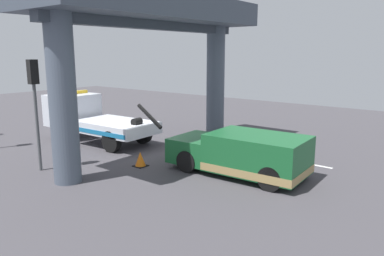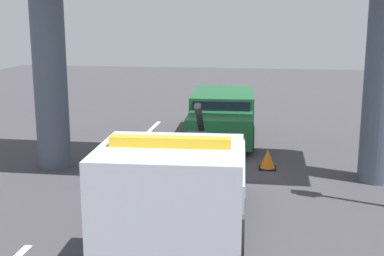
% 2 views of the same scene
% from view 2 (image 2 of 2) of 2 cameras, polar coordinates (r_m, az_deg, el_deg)
% --- Properties ---
extents(ground_plane, '(60.00, 40.00, 0.10)m').
position_cam_2_polar(ground_plane, '(14.22, 1.53, -5.70)').
color(ground_plane, '#423F44').
extents(lane_stripe_west, '(2.60, 0.16, 0.01)m').
position_cam_2_polar(lane_stripe_west, '(20.40, -4.38, -0.02)').
color(lane_stripe_west, silver).
rests_on(lane_stripe_west, ground).
extents(lane_stripe_mid, '(2.60, 0.16, 0.01)m').
position_cam_2_polar(lane_stripe_mid, '(14.80, -9.55, -4.92)').
color(lane_stripe_mid, silver).
rests_on(lane_stripe_mid, ground).
extents(tow_truck_white, '(7.30, 2.67, 2.46)m').
position_cam_2_polar(tow_truck_white, '(9.87, -1.20, -6.24)').
color(tow_truck_white, silver).
rests_on(tow_truck_white, ground).
extents(towed_van_green, '(5.29, 2.43, 1.58)m').
position_cam_2_polar(towed_van_green, '(18.74, 3.36, 1.31)').
color(towed_van_green, '#195B2D').
rests_on(towed_van_green, ground).
extents(traffic_cone_orange, '(0.50, 0.50, 0.59)m').
position_cam_2_polar(traffic_cone_orange, '(15.13, 8.28, -3.41)').
color(traffic_cone_orange, orange).
rests_on(traffic_cone_orange, ground).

